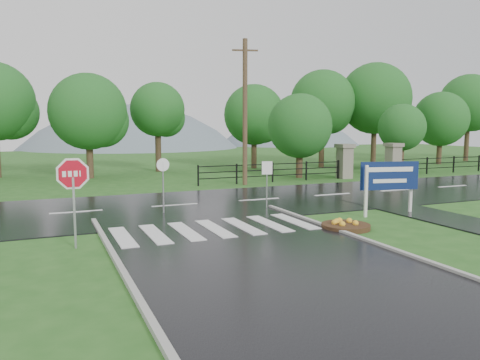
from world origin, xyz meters
name	(u,v)px	position (x,y,z in m)	size (l,w,h in m)	color
ground	(289,274)	(0.00, 0.00, 0.00)	(120.00, 120.00, 0.00)	#275B1E
main_road	(175,206)	(0.00, 10.00, 0.00)	(90.00, 8.00, 0.04)	black
walkway	(433,216)	(8.50, 4.00, 0.00)	(2.20, 11.00, 0.04)	black
crosswalk	(215,228)	(0.00, 5.00, 0.06)	(6.50, 2.80, 0.02)	silver
pillar_west	(345,160)	(13.00, 16.00, 1.18)	(1.00, 1.00, 2.24)	gray
pillar_east	(393,159)	(17.00, 16.00, 1.18)	(1.00, 1.00, 2.24)	gray
fence_west	(273,170)	(7.75, 16.00, 0.72)	(9.58, 0.08, 1.20)	black
hills	(106,247)	(3.49, 65.00, -15.54)	(102.00, 48.00, 48.00)	slate
treeline	(137,174)	(1.00, 24.00, 0.00)	(83.20, 5.20, 10.00)	#1B581F
stop_sign	(73,182)	(-4.39, 4.39, 1.89)	(1.21, 0.07, 2.71)	#939399
estate_billboard	(389,178)	(7.07, 4.86, 1.42)	(2.31, 0.59, 2.07)	silver
flower_bed	(346,225)	(4.10, 3.48, 0.12)	(1.62, 1.62, 0.32)	#332111
reg_sign_small	(267,175)	(3.34, 7.88, 1.42)	(0.43, 0.12, 1.98)	#939399
reg_sign_round	(163,179)	(-0.86, 8.48, 1.39)	(0.51, 0.08, 2.18)	#939399
utility_pole_east	(245,112)	(5.69, 15.50, 4.22)	(1.44, 0.50, 8.30)	#473523
entrance_tree_left	(300,126)	(10.49, 17.50, 3.39)	(4.21, 4.21, 5.51)	#3D2B1C
entrance_tree_right	(402,128)	(19.00, 17.50, 3.28)	(3.39, 3.39, 5.00)	#3D2B1C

